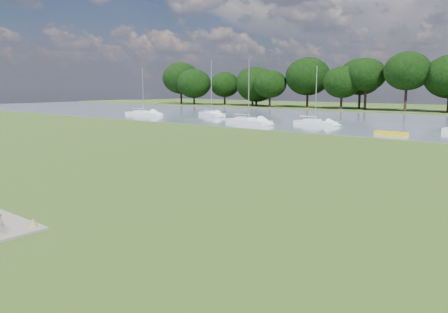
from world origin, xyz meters
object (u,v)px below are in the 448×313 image
Objects in this scene: kayak at (391,133)px; sailboat_7 at (211,113)px; sailboat_5 at (248,120)px; sailboat_3 at (143,113)px; sailboat_2 at (315,121)px.

sailboat_7 is (-33.24, 10.72, 0.35)m from kayak.
sailboat_5 is (-19.55, 2.15, 0.31)m from kayak.
kayak is 0.36× the size of sailboat_7.
sailboat_5 is (23.89, -2.47, 0.02)m from sailboat_3.
sailboat_7 is (-21.62, 4.84, 0.08)m from sailboat_2.
sailboat_3 is 11.89m from sailboat_7.
sailboat_3 is 0.87× the size of sailboat_7.
kayak is at bearing -22.19° from sailboat_2.
sailboat_7 is at bearing 168.53° from kayak.
sailboat_3 is (-43.44, 4.62, 0.29)m from kayak.
sailboat_2 is at bearing 1.09° from sailboat_3.
sailboat_2 is 0.87× the size of sailboat_5.
sailboat_7 reaches higher than kayak.
sailboat_2 is 0.93× the size of sailboat_3.
sailboat_2 is at bearing 11.58° from sailboat_7.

